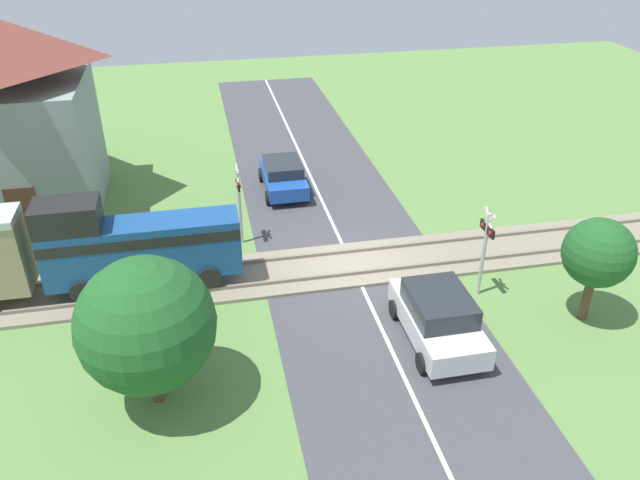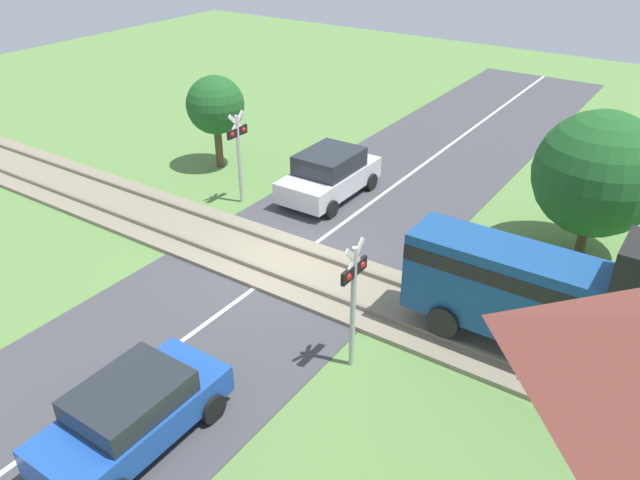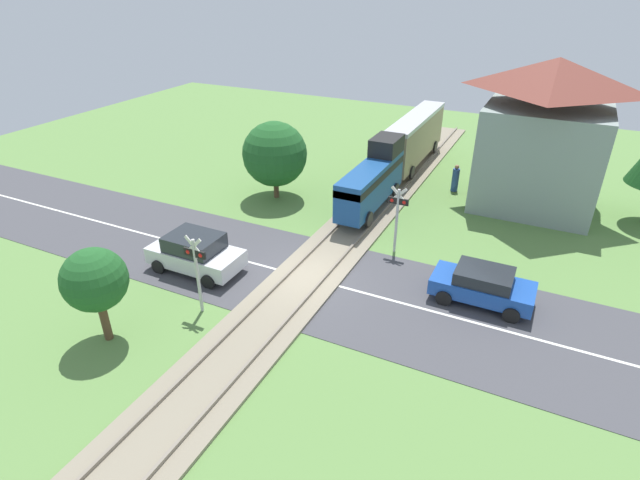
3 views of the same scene
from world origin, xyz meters
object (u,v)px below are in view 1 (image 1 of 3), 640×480
Objects in this scene: crossing_signal_west_approach at (485,242)px; station_building at (23,121)px; car_near_crossing at (438,316)px; crossing_signal_east_approach at (239,195)px; pedestrian_by_station at (13,237)px; car_far_side at (283,175)px.

station_building is at bearing 57.26° from crossing_signal_west_approach.
car_near_crossing is 17.72m from station_building.
station_building is (11.72, 12.98, 2.82)m from car_near_crossing.
crossing_signal_east_approach is 2.00× the size of pedestrian_by_station.
crossing_signal_west_approach and crossing_signal_east_approach have the same top height.
car_near_crossing reaches higher than pedestrian_by_station.
pedestrian_by_station is (0.81, 8.12, -1.28)m from crossing_signal_east_approach.
crossing_signal_west_approach is (-9.06, -5.09, 1.25)m from car_far_side.
car_near_crossing reaches higher than car_far_side.
car_far_side is 10.86m from pedestrian_by_station.
crossing_signal_west_approach is 0.41× the size of station_building.
car_near_crossing is 1.05× the size of car_far_side.
crossing_signal_west_approach is at bearing -122.74° from station_building.
pedestrian_by_station is at bearing 69.60° from crossing_signal_west_approach.
crossing_signal_east_approach reaches higher than car_far_side.
crossing_signal_east_approach is 8.26m from pedestrian_by_station.
station_building is (9.77, 15.19, 1.67)m from crossing_signal_west_approach.
station_building reaches higher than pedestrian_by_station.
pedestrian_by_station is (7.69, 13.22, -0.13)m from car_near_crossing.
crossing_signal_east_approach is (4.93, 7.31, 0.00)m from crossing_signal_west_approach.
pedestrian_by_station is at bearing 107.82° from car_far_side.
car_near_crossing is 3.17m from crossing_signal_west_approach.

